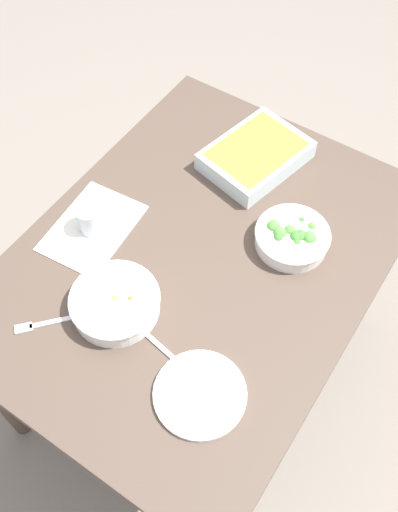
{
  "coord_description": "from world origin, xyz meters",
  "views": [
    {
      "loc": [
        -0.72,
        -0.48,
        2.04
      ],
      "look_at": [
        0.0,
        0.0,
        0.74
      ],
      "focal_mm": 40.39,
      "sensor_mm": 36.0,
      "label": 1
    }
  ],
  "objects_px": {
    "spoon_by_stew": "(141,329)",
    "fork_on_table": "(45,324)",
    "side_plate": "(200,394)",
    "broccoli_bowl": "(292,237)",
    "baking_dish": "(256,155)",
    "drink_cup": "(90,220)",
    "stew_bowl": "(115,302)"
  },
  "relations": [
    {
      "from": "spoon_by_stew",
      "to": "fork_on_table",
      "type": "height_order",
      "value": "spoon_by_stew"
    },
    {
      "from": "fork_on_table",
      "to": "side_plate",
      "type": "bearing_deg",
      "value": -81.64
    },
    {
      "from": "side_plate",
      "to": "fork_on_table",
      "type": "xyz_separation_m",
      "value": [
        -0.06,
        0.43,
        -0.0
      ]
    },
    {
      "from": "broccoli_bowl",
      "to": "spoon_by_stew",
      "type": "height_order",
      "value": "broccoli_bowl"
    },
    {
      "from": "baking_dish",
      "to": "side_plate",
      "type": "distance_m",
      "value": 0.75
    },
    {
      "from": "side_plate",
      "to": "spoon_by_stew",
      "type": "distance_m",
      "value": 0.22
    },
    {
      "from": "drink_cup",
      "to": "spoon_by_stew",
      "type": "relative_size",
      "value": 0.48
    },
    {
      "from": "side_plate",
      "to": "fork_on_table",
      "type": "relative_size",
      "value": 1.54
    },
    {
      "from": "broccoli_bowl",
      "to": "fork_on_table",
      "type": "height_order",
      "value": "broccoli_bowl"
    },
    {
      "from": "stew_bowl",
      "to": "fork_on_table",
      "type": "height_order",
      "value": "stew_bowl"
    },
    {
      "from": "fork_on_table",
      "to": "spoon_by_stew",
      "type": "bearing_deg",
      "value": -60.2
    },
    {
      "from": "broccoli_bowl",
      "to": "drink_cup",
      "type": "relative_size",
      "value": 2.43
    },
    {
      "from": "broccoli_bowl",
      "to": "baking_dish",
      "type": "relative_size",
      "value": 0.61
    },
    {
      "from": "stew_bowl",
      "to": "side_plate",
      "type": "bearing_deg",
      "value": -103.44
    },
    {
      "from": "baking_dish",
      "to": "side_plate",
      "type": "bearing_deg",
      "value": -159.23
    },
    {
      "from": "broccoli_bowl",
      "to": "drink_cup",
      "type": "bearing_deg",
      "value": 118.27
    },
    {
      "from": "drink_cup",
      "to": "fork_on_table",
      "type": "distance_m",
      "value": 0.32
    },
    {
      "from": "stew_bowl",
      "to": "side_plate",
      "type": "xyz_separation_m",
      "value": [
        -0.07,
        -0.3,
        -0.03
      ]
    },
    {
      "from": "drink_cup",
      "to": "stew_bowl",
      "type": "bearing_deg",
      "value": -127.32
    },
    {
      "from": "side_plate",
      "to": "broccoli_bowl",
      "type": "bearing_deg",
      "value": 3.64
    },
    {
      "from": "drink_cup",
      "to": "fork_on_table",
      "type": "relative_size",
      "value": 0.59
    },
    {
      "from": "stew_bowl",
      "to": "side_plate",
      "type": "relative_size",
      "value": 1.05
    },
    {
      "from": "stew_bowl",
      "to": "drink_cup",
      "type": "distance_m",
      "value": 0.27
    },
    {
      "from": "side_plate",
      "to": "spoon_by_stew",
      "type": "height_order",
      "value": "side_plate"
    },
    {
      "from": "stew_bowl",
      "to": "broccoli_bowl",
      "type": "relative_size",
      "value": 1.12
    },
    {
      "from": "baking_dish",
      "to": "drink_cup",
      "type": "height_order",
      "value": "drink_cup"
    },
    {
      "from": "baking_dish",
      "to": "stew_bowl",
      "type": "bearing_deg",
      "value": 176.61
    },
    {
      "from": "broccoli_bowl",
      "to": "fork_on_table",
      "type": "relative_size",
      "value": 1.44
    },
    {
      "from": "fork_on_table",
      "to": "broccoli_bowl",
      "type": "bearing_deg",
      "value": -35.15
    },
    {
      "from": "drink_cup",
      "to": "side_plate",
      "type": "height_order",
      "value": "drink_cup"
    },
    {
      "from": "stew_bowl",
      "to": "fork_on_table",
      "type": "bearing_deg",
      "value": 137.84
    },
    {
      "from": "broccoli_bowl",
      "to": "fork_on_table",
      "type": "distance_m",
      "value": 0.69
    }
  ]
}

